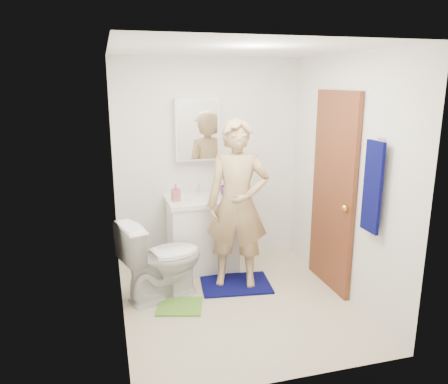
{
  "coord_description": "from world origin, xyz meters",
  "views": [
    {
      "loc": [
        -1.17,
        -3.75,
        2.14
      ],
      "look_at": [
        -0.07,
        0.25,
        1.08
      ],
      "focal_mm": 35.0,
      "sensor_mm": 36.0,
      "label": 1
    }
  ],
  "objects_px": {
    "towel": "(373,187)",
    "man": "(237,204)",
    "vanity_cabinet": "(202,236)",
    "medicine_cabinet": "(197,130)",
    "soap_dispenser": "(176,192)",
    "toothbrush_cup": "(225,190)",
    "toilet": "(162,259)"
  },
  "relations": [
    {
      "from": "towel",
      "to": "man",
      "type": "bearing_deg",
      "value": 133.64
    },
    {
      "from": "vanity_cabinet",
      "to": "towel",
      "type": "distance_m",
      "value": 2.08
    },
    {
      "from": "medicine_cabinet",
      "to": "soap_dispenser",
      "type": "bearing_deg",
      "value": -138.81
    },
    {
      "from": "medicine_cabinet",
      "to": "man",
      "type": "height_order",
      "value": "medicine_cabinet"
    },
    {
      "from": "vanity_cabinet",
      "to": "medicine_cabinet",
      "type": "bearing_deg",
      "value": 90.0
    },
    {
      "from": "toothbrush_cup",
      "to": "medicine_cabinet",
      "type": "bearing_deg",
      "value": 151.69
    },
    {
      "from": "soap_dispenser",
      "to": "toilet",
      "type": "bearing_deg",
      "value": -113.72
    },
    {
      "from": "medicine_cabinet",
      "to": "toothbrush_cup",
      "type": "bearing_deg",
      "value": -28.31
    },
    {
      "from": "soap_dispenser",
      "to": "toothbrush_cup",
      "type": "height_order",
      "value": "soap_dispenser"
    },
    {
      "from": "vanity_cabinet",
      "to": "man",
      "type": "distance_m",
      "value": 0.77
    },
    {
      "from": "toilet",
      "to": "man",
      "type": "height_order",
      "value": "man"
    },
    {
      "from": "medicine_cabinet",
      "to": "toothbrush_cup",
      "type": "height_order",
      "value": "medicine_cabinet"
    },
    {
      "from": "man",
      "to": "towel",
      "type": "bearing_deg",
      "value": -26.59
    },
    {
      "from": "soap_dispenser",
      "to": "man",
      "type": "xyz_separation_m",
      "value": [
        0.56,
        -0.49,
        -0.05
      ]
    },
    {
      "from": "vanity_cabinet",
      "to": "toilet",
      "type": "height_order",
      "value": "toilet"
    },
    {
      "from": "vanity_cabinet",
      "to": "toothbrush_cup",
      "type": "distance_m",
      "value": 0.59
    },
    {
      "from": "medicine_cabinet",
      "to": "man",
      "type": "xyz_separation_m",
      "value": [
        0.26,
        -0.75,
        -0.7
      ]
    },
    {
      "from": "toothbrush_cup",
      "to": "vanity_cabinet",
      "type": "bearing_deg",
      "value": -167.69
    },
    {
      "from": "soap_dispenser",
      "to": "medicine_cabinet",
      "type": "bearing_deg",
      "value": 41.19
    },
    {
      "from": "towel",
      "to": "soap_dispenser",
      "type": "bearing_deg",
      "value": 135.64
    },
    {
      "from": "vanity_cabinet",
      "to": "medicine_cabinet",
      "type": "height_order",
      "value": "medicine_cabinet"
    },
    {
      "from": "medicine_cabinet",
      "to": "vanity_cabinet",
      "type": "bearing_deg",
      "value": -90.0
    },
    {
      "from": "medicine_cabinet",
      "to": "man",
      "type": "relative_size",
      "value": 0.4
    },
    {
      "from": "vanity_cabinet",
      "to": "towel",
      "type": "xyz_separation_m",
      "value": [
        1.18,
        -1.48,
        0.85
      ]
    },
    {
      "from": "vanity_cabinet",
      "to": "man",
      "type": "height_order",
      "value": "man"
    },
    {
      "from": "towel",
      "to": "man",
      "type": "height_order",
      "value": "man"
    },
    {
      "from": "soap_dispenser",
      "to": "toothbrush_cup",
      "type": "relative_size",
      "value": 1.43
    },
    {
      "from": "vanity_cabinet",
      "to": "soap_dispenser",
      "type": "xyz_separation_m",
      "value": [
        -0.3,
        -0.04,
        0.55
      ]
    },
    {
      "from": "towel",
      "to": "toothbrush_cup",
      "type": "relative_size",
      "value": 5.92
    },
    {
      "from": "towel",
      "to": "toothbrush_cup",
      "type": "height_order",
      "value": "towel"
    },
    {
      "from": "medicine_cabinet",
      "to": "towel",
      "type": "relative_size",
      "value": 0.87
    },
    {
      "from": "vanity_cabinet",
      "to": "toilet",
      "type": "relative_size",
      "value": 0.96
    }
  ]
}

